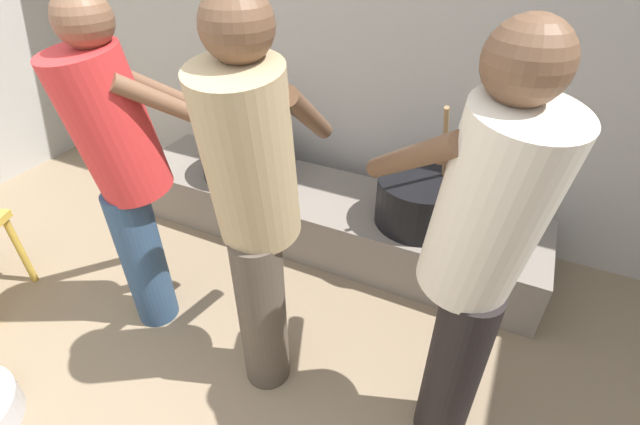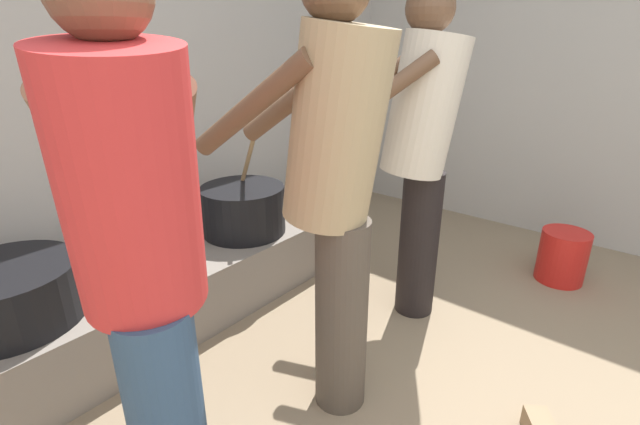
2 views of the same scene
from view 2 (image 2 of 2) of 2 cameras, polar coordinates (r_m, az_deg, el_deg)
name	(u,v)px [view 2 (image 2 of 2)]	position (r m, az deg, el deg)	size (l,w,h in m)	color
block_enclosure_rear	(62,70)	(2.57, -30.11, 15.53)	(5.43, 0.20, 2.47)	#ADA8A0
hearth_ledge	(155,296)	(2.42, -20.38, -9.98)	(2.58, 0.60, 0.34)	slate
cooking_pot_main	(243,209)	(2.56, -9.79, 0.43)	(0.47, 0.47, 0.72)	black
cooking_pot_secondary	(9,295)	(2.12, -35.01, -8.62)	(0.52, 0.52, 0.23)	black
cook_in_cream_shirt	(421,143)	(2.18, 12.76, 8.73)	(0.70, 0.69, 1.60)	black
cook_in_tan_shirt	(335,178)	(1.51, 1.95, 4.40)	(0.44, 0.72, 1.62)	#4C4238
cook_in_red_shirt	(141,254)	(1.14, -21.92, -4.96)	(0.59, 0.73, 1.57)	navy
bucket_red_plastic	(562,256)	(3.05, 28.62, -4.93)	(0.27, 0.27, 0.31)	red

